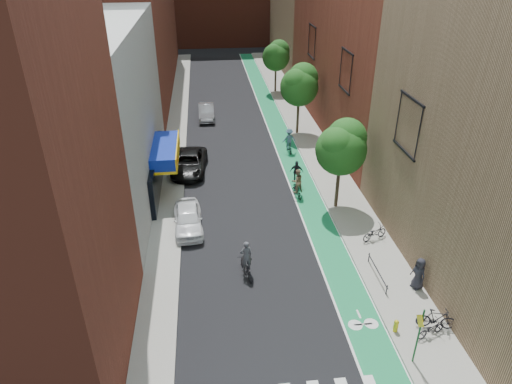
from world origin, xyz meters
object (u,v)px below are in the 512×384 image
object	(u,v)px
cyclist_lane_mid	(297,177)
cyclist_lane_far	(289,142)
pedestrian	(419,273)
fire_hydrant	(396,325)
parked_car_white	(188,219)
cyclist_lead	(246,264)
parked_car_black	(189,163)
cyclist_lane_near	(297,184)
parked_car_silver	(206,112)

from	to	relation	value
cyclist_lane_mid	cyclist_lane_far	bearing A→B (deg)	-80.76
pedestrian	fire_hydrant	distance (m)	3.73
cyclist_lane_mid	cyclist_lane_far	size ratio (longest dim) A/B	0.94
parked_car_white	cyclist_lead	xyz separation A→B (m)	(3.27, -5.12, -0.02)
parked_car_white	cyclist_lane_far	bearing A→B (deg)	49.35
parked_car_black	pedestrian	size ratio (longest dim) A/B	3.00
cyclist_lead	cyclist_lane_near	bearing A→B (deg)	-131.53
cyclist_lane_mid	pedestrian	bearing A→B (deg)	122.72
cyclist_lead	pedestrian	distance (m)	9.18
parked_car_white	cyclist_lead	distance (m)	6.07
fire_hydrant	parked_car_white	bearing A→B (deg)	134.01
cyclist_lane_mid	pedestrian	xyz separation A→B (m)	(4.11, -12.32, 0.31)
cyclist_lane_near	pedestrian	size ratio (longest dim) A/B	1.17
fire_hydrant	cyclist_lane_near	bearing A→B (deg)	98.78
parked_car_white	fire_hydrant	distance (m)	14.21
pedestrian	fire_hydrant	world-z (taller)	pedestrian
cyclist_lane_near	fire_hydrant	size ratio (longest dim) A/B	3.22
cyclist_lead	cyclist_lane_mid	world-z (taller)	cyclist_lead
fire_hydrant	cyclist_lane_far	bearing A→B (deg)	93.35
cyclist_lead	cyclist_lane_far	distance (m)	17.28
parked_car_black	pedestrian	distance (m)	19.94
parked_car_white	parked_car_silver	bearing A→B (deg)	82.32
cyclist_lane_far	fire_hydrant	distance (m)	21.57
cyclist_lane_mid	fire_hydrant	bearing A→B (deg)	111.06
pedestrian	cyclist_lane_far	bearing A→B (deg)	172.70
cyclist_lane_near	pedestrian	bearing A→B (deg)	97.80
cyclist_lane_mid	pedestrian	world-z (taller)	cyclist_lane_mid
parked_car_white	cyclist_lane_mid	distance (m)	9.48
parked_car_silver	cyclist_lead	size ratio (longest dim) A/B	2.04
cyclist_lane_far	pedestrian	bearing A→B (deg)	94.77
parked_car_silver	pedestrian	world-z (taller)	pedestrian
parked_car_white	cyclist_lane_far	xyz separation A→B (m)	(8.61, 11.31, 0.24)
parked_car_black	parked_car_silver	bearing A→B (deg)	88.31
fire_hydrant	pedestrian	bearing A→B (deg)	51.47
cyclist_lane_near	fire_hydrant	xyz separation A→B (m)	(2.10, -13.60, -0.48)
cyclist_lane_near	fire_hydrant	world-z (taller)	cyclist_lane_near
cyclist_lane_mid	parked_car_silver	bearing A→B (deg)	-53.47
parked_car_black	fire_hydrant	distance (m)	21.12
cyclist_lane_mid	fire_hydrant	world-z (taller)	cyclist_lane_mid
parked_car_black	parked_car_silver	world-z (taller)	parked_car_black
cyclist_lead	cyclist_lane_near	size ratio (longest dim) A/B	1.02
cyclist_lead	parked_car_silver	bearing A→B (deg)	-99.90
parked_car_black	fire_hydrant	world-z (taller)	parked_car_black
parked_car_silver	cyclist_lead	world-z (taller)	cyclist_lead
parked_car_black	fire_hydrant	xyz separation A→B (m)	(9.90, -18.66, -0.26)
cyclist_lane_near	cyclist_lane_far	bearing A→B (deg)	-110.59
parked_car_white	parked_car_silver	size ratio (longest dim) A/B	0.99
parked_car_black	pedestrian	world-z (taller)	pedestrian
parked_car_black	pedestrian	xyz separation A→B (m)	(12.20, -15.77, 0.30)
parked_car_white	cyclist_lane_near	size ratio (longest dim) A/B	2.07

